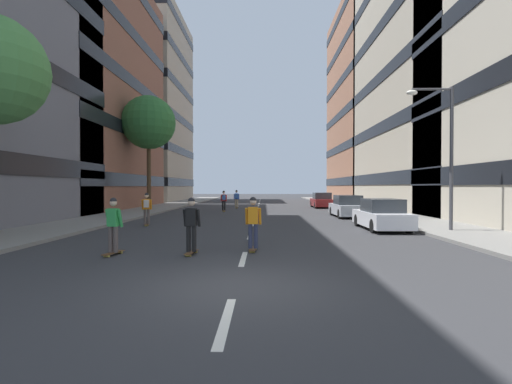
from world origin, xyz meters
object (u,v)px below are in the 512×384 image
parked_car_far (382,215)px  skater_5 (224,200)px  parked_car_near (322,201)px  skater_3 (253,221)px  parked_car_mid (347,207)px  street_tree_near (149,123)px  streetlamp_right (443,142)px  skater_0 (147,207)px  skater_1 (191,223)px  skater_2 (113,223)px  skater_4 (237,198)px

parked_car_far → skater_5: skater_5 is taller
parked_car_near → skater_3: 25.73m
parked_car_mid → skater_5: skater_5 is taller
parked_car_mid → skater_3: size_ratio=2.47×
street_tree_near → streetlamp_right: (18.29, -15.27, -3.57)m
parked_car_near → streetlamp_right: streetlamp_right is taller
skater_0 → skater_1: 9.35m
street_tree_near → skater_1: size_ratio=5.59×
skater_2 → skater_4: size_ratio=1.00×
skater_1 → skater_5: size_ratio=1.00×
street_tree_near → skater_2: bearing=-75.4°
skater_4 → skater_2: bearing=-94.5°
skater_3 → skater_2: bearing=-169.0°
street_tree_near → skater_3: size_ratio=5.59×
street_tree_near → skater_4: (7.44, 3.82, -6.70)m
street_tree_near → skater_1: 23.29m
parked_car_near → skater_2: (-10.43, -25.82, 0.29)m
street_tree_near → skater_3: street_tree_near is taller
skater_1 → skater_3: same height
skater_3 → skater_5: size_ratio=1.00×
parked_car_near → parked_car_mid: 11.32m
streetlamp_right → skater_3: streetlamp_right is taller
skater_1 → skater_3: (1.90, 0.68, 0.00)m
parked_car_mid → skater_2: 17.86m
skater_4 → skater_5: 4.89m
skater_3 → skater_4: bearing=95.5°
skater_3 → parked_car_mid: bearing=65.8°
skater_0 → skater_1: size_ratio=1.00×
skater_3 → skater_5: (-3.05, 19.16, 0.03)m
parked_car_near → skater_0: size_ratio=2.47×
skater_2 → skater_3: same height
skater_3 → skater_5: bearing=99.1°
parked_car_mid → skater_3: bearing=-114.2°
skater_3 → skater_1: bearing=-160.4°
parked_car_mid → skater_4: 13.37m
parked_car_near → skater_1: size_ratio=2.47×
parked_car_near → street_tree_near: size_ratio=0.44×
streetlamp_right → skater_5: bearing=129.1°
skater_2 → skater_4: bearing=85.5°
parked_car_far → skater_3: size_ratio=2.47×
parked_car_mid → skater_1: (-8.04, -14.34, 0.29)m
skater_2 → skater_4: (1.95, 24.83, 0.03)m
skater_3 → parked_car_far: bearing=45.2°
skater_2 → skater_1: bearing=3.7°
parked_car_far → skater_1: bearing=-139.5°
skater_0 → skater_3: 9.78m
skater_2 → parked_car_mid: bearing=54.3°
street_tree_near → skater_0: 14.64m
skater_2 → streetlamp_right: bearing=24.2°
skater_5 → skater_4: bearing=81.5°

